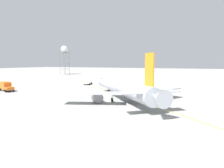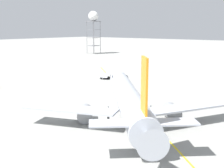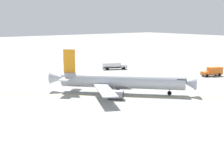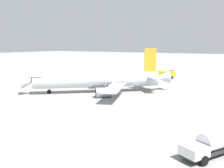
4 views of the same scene
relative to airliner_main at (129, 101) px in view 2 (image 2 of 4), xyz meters
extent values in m
plane|color=gray|center=(2.24, -0.76, -3.11)|extent=(600.00, 600.00, 0.00)
cylinder|color=#B2B7C1|center=(0.34, -0.37, 0.21)|extent=(24.78, 26.62, 3.81)
cone|color=#B2B7C1|center=(12.13, -13.28, 0.21)|extent=(4.70, 4.66, 3.62)
cone|color=#B2B7C1|center=(-11.66, 12.77, 0.51)|extent=(5.09, 5.14, 3.24)
cube|color=black|center=(10.64, -11.66, 1.07)|extent=(4.01, 3.96, 0.70)
ellipsoid|color=slate|center=(-0.76, 0.83, -0.83)|extent=(10.44, 10.97, 2.10)
cube|color=orange|center=(-9.33, 10.22, 5.23)|extent=(2.33, 2.52, 6.22)
cube|color=#B2B7C1|center=(-6.79, 12.53, 0.98)|extent=(5.70, 5.52, 0.20)
cube|color=#B2B7C1|center=(-11.86, 7.90, 0.98)|extent=(5.70, 5.52, 0.20)
cube|color=#B2B7C1|center=(5.12, 7.86, -0.45)|extent=(14.62, 8.47, 0.28)
cube|color=#B2B7C1|center=(-8.29, -4.38, -0.45)|extent=(9.53, 14.38, 0.28)
cylinder|color=gray|center=(5.01, 4.78, -1.89)|extent=(4.25, 4.34, 2.37)
cylinder|color=black|center=(6.30, 3.37, -1.89)|extent=(1.59, 1.47, 2.01)
cylinder|color=gray|center=(-5.22, -4.56, -1.89)|extent=(4.25, 4.34, 2.37)
cylinder|color=black|center=(-3.93, -5.96, -1.89)|extent=(1.59, 1.47, 2.01)
cylinder|color=#9EA0A5|center=(8.68, -9.51, -1.51)|extent=(0.20, 0.20, 2.11)
cylinder|color=black|center=(8.68, -9.51, -2.56)|extent=(0.96, 1.01, 1.10)
cylinder|color=#9EA0A5|center=(1.68, 3.06, -1.51)|extent=(0.20, 0.20, 2.11)
cylinder|color=black|center=(1.68, 3.06, -2.56)|extent=(0.96, 1.01, 1.10)
cylinder|color=#9EA0A5|center=(-3.20, -1.39, -1.51)|extent=(0.20, 0.20, 2.11)
cylinder|color=black|center=(-3.20, -1.39, -2.56)|extent=(0.96, 1.01, 1.10)
cube|color=#232326|center=(27.86, -28.31, -2.61)|extent=(3.14, 5.42, 0.20)
cube|color=white|center=(27.42, -26.58, -2.24)|extent=(2.60, 2.05, 0.55)
cube|color=black|center=(27.26, -25.94, -2.15)|extent=(1.89, 0.55, 0.31)
cube|color=white|center=(28.07, -29.15, -2.16)|extent=(3.05, 3.83, 0.70)
cylinder|color=black|center=(26.31, -26.86, -2.71)|extent=(0.47, 0.84, 0.80)
cylinder|color=black|center=(28.53, -26.30, -2.71)|extent=(0.47, 0.84, 0.80)
cylinder|color=black|center=(27.15, -30.17, -2.71)|extent=(0.47, 0.84, 0.80)
cylinder|color=black|center=(29.37, -29.61, -2.71)|extent=(0.47, 0.84, 0.80)
cylinder|color=slate|center=(89.35, -84.75, 5.67)|extent=(0.24, 0.24, 17.56)
cylinder|color=slate|center=(84.04, -84.75, 5.67)|extent=(0.24, 0.24, 17.56)
cylinder|color=slate|center=(84.04, -90.06, 5.67)|extent=(0.24, 0.24, 17.56)
cylinder|color=slate|center=(89.35, -90.06, 5.67)|extent=(0.24, 0.24, 17.56)
cube|color=slate|center=(86.69, -87.41, 1.28)|extent=(5.51, 5.51, 0.16)
cube|color=slate|center=(86.69, -87.41, 5.67)|extent=(5.51, 5.51, 0.16)
cube|color=slate|center=(86.69, -87.41, 10.06)|extent=(5.51, 5.51, 0.16)
cube|color=slate|center=(86.69, -87.41, 14.60)|extent=(6.11, 6.11, 0.30)
sphere|color=white|center=(86.69, -87.41, 17.47)|extent=(5.44, 5.44, 5.44)
cube|color=yellow|center=(-1.54, -3.07, -3.11)|extent=(93.32, 84.60, 0.01)
camera|label=1|loc=(-18.84, 47.48, 6.54)|focal=32.33mm
camera|label=2|loc=(-26.56, 37.34, 11.47)|focal=47.88mm
camera|label=3|loc=(-53.43, -64.88, 16.09)|focal=52.06mm
camera|label=4|loc=(55.58, 39.14, 9.50)|focal=42.03mm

